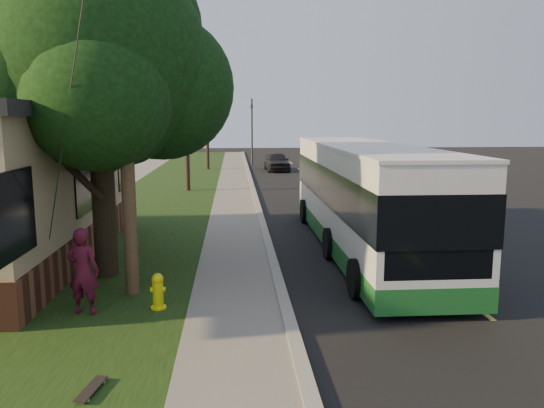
{
  "coord_description": "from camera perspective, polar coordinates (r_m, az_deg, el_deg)",
  "views": [
    {
      "loc": [
        -1.03,
        -10.49,
        3.92
      ],
      "look_at": [
        0.04,
        4.33,
        1.5
      ],
      "focal_mm": 35.0,
      "sensor_mm": 36.0,
      "label": 1
    }
  ],
  "objects": [
    {
      "name": "transit_bus",
      "position": [
        15.88,
        9.97,
        0.99
      ],
      "size": [
        2.68,
        11.64,
        3.15
      ],
      "color": "silver",
      "rests_on": "ground"
    },
    {
      "name": "ground",
      "position": [
        11.25,
        1.4,
        -11.15
      ],
      "size": [
        120.0,
        120.0,
        0.0
      ],
      "primitive_type": "plane",
      "color": "black",
      "rests_on": "ground"
    },
    {
      "name": "leafy_tree",
      "position": [
        13.57,
        -18.06,
        14.08
      ],
      "size": [
        6.3,
        6.0,
        7.8
      ],
      "color": "black",
      "rests_on": "grass_verge"
    },
    {
      "name": "grass_verge",
      "position": [
        21.15,
        -13.51,
        -1.6
      ],
      "size": [
        5.0,
        80.0,
        0.07
      ],
      "primitive_type": "cube",
      "color": "black",
      "rests_on": "ground"
    },
    {
      "name": "traffic_signal",
      "position": [
        44.53,
        -2.18,
        8.27
      ],
      "size": [
        0.18,
        0.22,
        5.5
      ],
      "color": "#2D2D30",
      "rests_on": "ground"
    },
    {
      "name": "skateboarder",
      "position": [
        11.14,
        -19.65,
        -6.8
      ],
      "size": [
        0.7,
        0.53,
        1.75
      ],
      "primitive_type": "imported",
      "rotation": [
        0.0,
        0.0,
        2.96
      ],
      "color": "#490E21",
      "rests_on": "grass_verge"
    },
    {
      "name": "road",
      "position": [
        21.46,
        9.5,
        -1.39
      ],
      "size": [
        8.0,
        80.0,
        0.01
      ],
      "primitive_type": "cube",
      "color": "black",
      "rests_on": "ground"
    },
    {
      "name": "curb",
      "position": [
        20.88,
        -1.23,
        -1.41
      ],
      "size": [
        0.25,
        80.0,
        0.12
      ],
      "primitive_type": "cube",
      "color": "gray",
      "rests_on": "ground"
    },
    {
      "name": "fire_hydrant",
      "position": [
        11.17,
        -12.16,
        -9.16
      ],
      "size": [
        0.32,
        0.32,
        0.74
      ],
      "color": "yellow",
      "rests_on": "grass_verge"
    },
    {
      "name": "bare_tree_near",
      "position": [
        28.66,
        -9.11,
        5.59
      ],
      "size": [
        1.38,
        1.21,
        4.31
      ],
      "color": "black",
      "rests_on": "grass_verge"
    },
    {
      "name": "distant_car",
      "position": [
        39.77,
        0.51,
        4.61
      ],
      "size": [
        1.84,
        4.22,
        1.42
      ],
      "primitive_type": "imported",
      "rotation": [
        0.0,
        0.0,
        0.04
      ],
      "color": "black",
      "rests_on": "ground"
    },
    {
      "name": "bare_tree_far",
      "position": [
        40.59,
        -6.95,
        6.47
      ],
      "size": [
        1.38,
        1.21,
        4.03
      ],
      "color": "black",
      "rests_on": "grass_verge"
    },
    {
      "name": "sidewalk",
      "position": [
        20.86,
        -3.98,
        -1.5
      ],
      "size": [
        2.0,
        80.0,
        0.08
      ],
      "primitive_type": "cube",
      "color": "slate",
      "rests_on": "ground"
    },
    {
      "name": "skateboard_main",
      "position": [
        8.36,
        -18.86,
        -18.3
      ],
      "size": [
        0.32,
        0.76,
        0.07
      ],
      "color": "black",
      "rests_on": "grass_verge"
    },
    {
      "name": "utility_pole",
      "position": [
        11.73,
        -15.69,
        12.39
      ],
      "size": [
        2.86,
        3.21,
        9.07
      ],
      "color": "#473321",
      "rests_on": "ground"
    }
  ]
}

